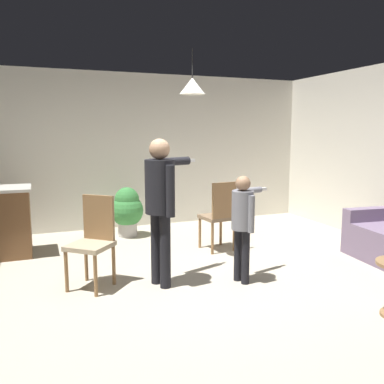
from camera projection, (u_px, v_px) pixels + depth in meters
name	position (u px, v px, depth m)	size (l,w,h in m)	color
ground	(211.00, 286.00, 4.50)	(7.68, 7.68, 0.00)	#B2A893
wall_back	(139.00, 151.00, 7.26)	(6.40, 0.10, 2.70)	silver
person_adult	(161.00, 196.00, 4.39)	(0.71, 0.63, 1.62)	black
person_child	(243.00, 217.00, 4.52)	(0.58, 0.45, 1.21)	black
dining_chair_by_counter	(220.00, 213.00, 5.77)	(0.47, 0.47, 1.00)	olive
dining_chair_near_wall	(93.00, 238.00, 4.43)	(0.59, 0.59, 1.00)	olive
potted_plant_corner	(127.00, 209.00, 6.59)	(0.53, 0.53, 0.81)	#B7B2AD
ceiling_light_pendant	(192.00, 86.00, 5.01)	(0.32, 0.32, 0.55)	silver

